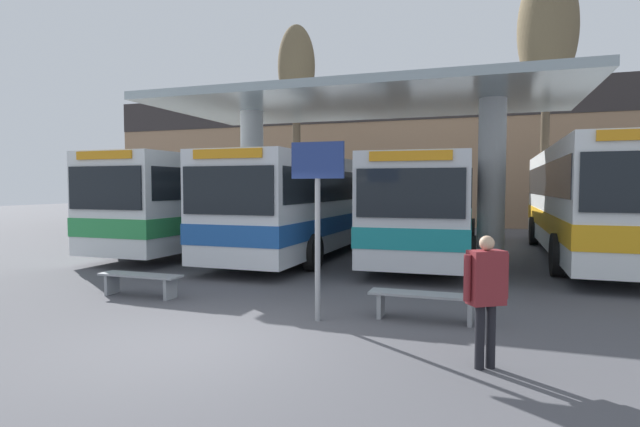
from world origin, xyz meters
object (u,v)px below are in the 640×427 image
waiting_bench_mid_platform (424,300)px  waiting_bench_far_platform (140,280)px  transit_bus_far_right_bay (587,198)px  poplar_tree_behind_right (548,32)px  parked_car_street (617,213)px  transit_bus_left_bay (224,198)px  poplar_tree_behind_left (296,73)px  info_sign_platform (318,194)px  pedestrian_waiting (486,288)px  transit_bus_right_bay (431,202)px  transit_bus_center_bay (314,201)px

waiting_bench_mid_platform → waiting_bench_far_platform: same height
transit_bus_far_right_bay → waiting_bench_far_platform: transit_bus_far_right_bay is taller
poplar_tree_behind_right → parked_car_street: 8.49m
transit_bus_left_bay → waiting_bench_far_platform: size_ratio=6.81×
waiting_bench_mid_platform → poplar_tree_behind_left: 19.17m
info_sign_platform → transit_bus_left_bay: bearing=127.4°
waiting_bench_mid_platform → pedestrian_waiting: size_ratio=1.12×
transit_bus_right_bay → info_sign_platform: transit_bus_right_bay is taller
info_sign_platform → parked_car_street: size_ratio=0.69×
transit_bus_right_bay → poplar_tree_behind_left: poplar_tree_behind_left is taller
waiting_bench_far_platform → poplar_tree_behind_right: 18.40m
transit_bus_right_bay → waiting_bench_far_platform: (-4.87, -8.69, -1.36)m
info_sign_platform → poplar_tree_behind_left: size_ratio=0.29×
waiting_bench_far_platform → poplar_tree_behind_left: size_ratio=0.17×
pedestrian_waiting → poplar_tree_behind_right: poplar_tree_behind_right is taller
transit_bus_left_bay → info_sign_platform: 11.25m
waiting_bench_far_platform → waiting_bench_mid_platform: bearing=0.0°
transit_bus_far_right_bay → info_sign_platform: 11.12m
transit_bus_far_right_bay → info_sign_platform: size_ratio=4.16×
pedestrian_waiting → parked_car_street: 19.37m
pedestrian_waiting → poplar_tree_behind_left: poplar_tree_behind_left is taller
pedestrian_waiting → waiting_bench_mid_platform: bearing=83.6°
transit_bus_center_bay → pedestrian_waiting: 11.18m
info_sign_platform → poplar_tree_behind_right: poplar_tree_behind_right is taller
info_sign_platform → poplar_tree_behind_left: bearing=112.5°
waiting_bench_mid_platform → transit_bus_left_bay: bearing=135.6°
transit_bus_far_right_bay → waiting_bench_far_platform: 13.27m
waiting_bench_far_platform → pedestrian_waiting: bearing=-16.5°
transit_bus_right_bay → transit_bus_far_right_bay: transit_bus_far_right_bay is taller
transit_bus_center_bay → info_sign_platform: bearing=110.5°
transit_bus_center_bay → poplar_tree_behind_left: size_ratio=1.13×
poplar_tree_behind_left → parked_car_street: size_ratio=2.43×
transit_bus_center_bay → transit_bus_left_bay: bearing=-9.3°
info_sign_platform → waiting_bench_far_platform: bearing=171.7°
transit_bus_right_bay → waiting_bench_mid_platform: (0.84, -8.69, -1.36)m
transit_bus_far_right_bay → transit_bus_center_bay: bearing=9.3°
transit_bus_left_bay → parked_car_street: (14.87, 8.28, -0.71)m
transit_bus_center_bay → poplar_tree_behind_right: 12.04m
transit_bus_center_bay → transit_bus_far_right_bay: 8.65m
info_sign_platform → parked_car_street: info_sign_platform is taller
waiting_bench_mid_platform → parked_car_street: (6.35, 16.62, 0.74)m
transit_bus_far_right_bay → poplar_tree_behind_left: 15.11m
poplar_tree_behind_right → parked_car_street: size_ratio=2.61×
transit_bus_center_bay → parked_car_street: 14.19m
transit_bus_left_bay → waiting_bench_far_platform: transit_bus_left_bay is taller
transit_bus_left_bay → transit_bus_center_bay: size_ratio=1.04×
info_sign_platform → waiting_bench_mid_platform: bearing=19.1°
transit_bus_center_bay → waiting_bench_far_platform: bearing=82.8°
waiting_bench_mid_platform → parked_car_street: 17.81m
waiting_bench_far_platform → parked_car_street: 20.54m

